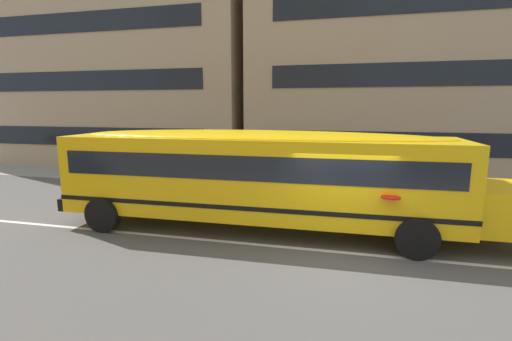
# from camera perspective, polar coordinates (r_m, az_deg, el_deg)

# --- Properties ---
(ground_plane) EXTENTS (400.00, 400.00, 0.00)m
(ground_plane) POSITION_cam_1_polar(r_m,az_deg,el_deg) (9.70, 13.12, -12.37)
(ground_plane) COLOR #54514F
(sidewalk_far) EXTENTS (120.00, 3.00, 0.01)m
(sidewalk_far) POSITION_cam_1_polar(r_m,az_deg,el_deg) (17.37, 13.58, -2.44)
(sidewalk_far) COLOR gray
(sidewalk_far) RESTS_ON ground_plane
(lane_centreline) EXTENTS (110.00, 0.16, 0.01)m
(lane_centreline) POSITION_cam_1_polar(r_m,az_deg,el_deg) (9.70, 13.12, -12.35)
(lane_centreline) COLOR silver
(lane_centreline) RESTS_ON ground_plane
(school_bus) EXTENTS (13.30, 3.15, 2.97)m
(school_bus) POSITION_cam_1_polar(r_m,az_deg,el_deg) (10.69, 1.22, -0.18)
(school_bus) COLOR yellow
(school_bus) RESTS_ON ground_plane
(apartment_block_far_left) EXTENTS (19.56, 10.48, 16.50)m
(apartment_block_far_left) POSITION_cam_1_polar(r_m,az_deg,el_deg) (28.80, -20.42, 18.53)
(apartment_block_far_left) COLOR tan
(apartment_block_far_left) RESTS_ON ground_plane
(apartment_block_far_centre) EXTENTS (19.01, 10.87, 16.50)m
(apartment_block_far_centre) POSITION_cam_1_polar(r_m,az_deg,el_deg) (24.71, 25.14, 19.77)
(apartment_block_far_centre) COLOR tan
(apartment_block_far_centre) RESTS_ON ground_plane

